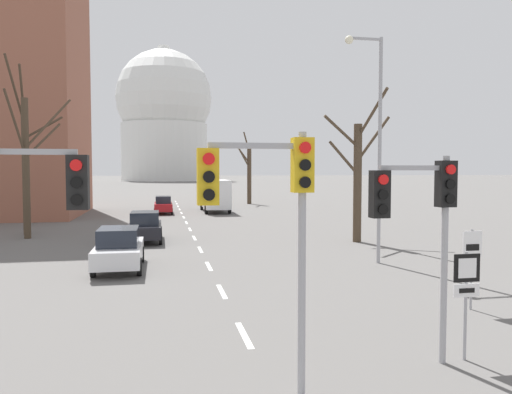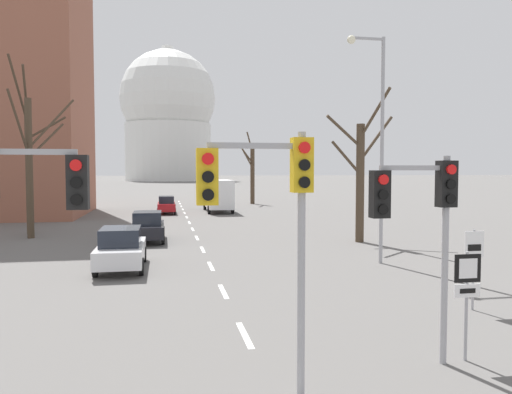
% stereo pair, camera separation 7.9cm
% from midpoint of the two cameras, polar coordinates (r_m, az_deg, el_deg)
% --- Properties ---
extents(lane_stripe_1, '(0.16, 2.00, 0.01)m').
position_cam_midpoint_polar(lane_stripe_1, '(12.75, -1.12, -15.47)').
color(lane_stripe_1, silver).
rests_on(lane_stripe_1, ground_plane).
extents(lane_stripe_2, '(0.16, 2.00, 0.01)m').
position_cam_midpoint_polar(lane_stripe_2, '(17.04, -3.63, -10.71)').
color(lane_stripe_2, silver).
rests_on(lane_stripe_2, ground_plane).
extents(lane_stripe_3, '(0.16, 2.00, 0.01)m').
position_cam_midpoint_polar(lane_stripe_3, '(21.41, -5.08, -7.87)').
color(lane_stripe_3, silver).
rests_on(lane_stripe_3, ground_plane).
extents(lane_stripe_4, '(0.16, 2.00, 0.01)m').
position_cam_midpoint_polar(lane_stripe_4, '(25.83, -6.03, -5.99)').
color(lane_stripe_4, silver).
rests_on(lane_stripe_4, ground_plane).
extents(lane_stripe_5, '(0.16, 2.00, 0.01)m').
position_cam_midpoint_polar(lane_stripe_5, '(30.27, -6.70, -4.66)').
color(lane_stripe_5, silver).
rests_on(lane_stripe_5, ground_plane).
extents(lane_stripe_6, '(0.16, 2.00, 0.01)m').
position_cam_midpoint_polar(lane_stripe_6, '(34.73, -7.19, -3.67)').
color(lane_stripe_6, silver).
rests_on(lane_stripe_6, ground_plane).
extents(lane_stripe_7, '(0.16, 2.00, 0.01)m').
position_cam_midpoint_polar(lane_stripe_7, '(39.19, -7.57, -2.91)').
color(lane_stripe_7, silver).
rests_on(lane_stripe_7, ground_plane).
extents(lane_stripe_8, '(0.16, 2.00, 0.01)m').
position_cam_midpoint_polar(lane_stripe_8, '(43.66, -7.88, -2.30)').
color(lane_stripe_8, silver).
rests_on(lane_stripe_8, ground_plane).
extents(lane_stripe_9, '(0.16, 2.00, 0.01)m').
position_cam_midpoint_polar(lane_stripe_9, '(48.14, -8.12, -1.81)').
color(lane_stripe_9, silver).
rests_on(lane_stripe_9, ground_plane).
extents(lane_stripe_10, '(0.16, 2.00, 0.01)m').
position_cam_midpoint_polar(lane_stripe_10, '(52.62, -8.33, -1.40)').
color(lane_stripe_10, silver).
rests_on(lane_stripe_10, ground_plane).
extents(lane_stripe_11, '(0.16, 2.00, 0.01)m').
position_cam_midpoint_polar(lane_stripe_11, '(57.11, -8.50, -1.05)').
color(lane_stripe_11, silver).
rests_on(lane_stripe_11, ground_plane).
extents(lane_stripe_12, '(0.16, 2.00, 0.01)m').
position_cam_midpoint_polar(lane_stripe_12, '(61.60, -8.64, -0.76)').
color(lane_stripe_12, silver).
rests_on(lane_stripe_12, ground_plane).
extents(lane_stripe_13, '(0.16, 2.00, 0.01)m').
position_cam_midpoint_polar(lane_stripe_13, '(66.09, -8.77, -0.50)').
color(lane_stripe_13, silver).
rests_on(lane_stripe_13, ground_plane).
extents(traffic_signal_near_right, '(1.83, 0.34, 4.36)m').
position_cam_midpoint_polar(traffic_signal_near_right, '(10.78, 18.69, -1.22)').
color(traffic_signal_near_right, '#9E9EA3').
rests_on(traffic_signal_near_right, ground_plane).
extents(traffic_signal_centre_tall, '(2.02, 0.34, 4.73)m').
position_cam_midpoint_polar(traffic_signal_centre_tall, '(8.65, 1.76, -0.10)').
color(traffic_signal_centre_tall, '#9E9EA3').
rests_on(traffic_signal_centre_tall, ground_plane).
extents(traffic_signal_near_left, '(1.86, 0.34, 4.63)m').
position_cam_midpoint_polar(traffic_signal_near_left, '(9.51, -25.20, -0.61)').
color(traffic_signal_near_left, '#9E9EA3').
rests_on(traffic_signal_near_left, ground_plane).
extents(route_sign_post, '(0.60, 0.08, 2.34)m').
position_cam_midpoint_polar(route_sign_post, '(11.63, 23.16, -9.45)').
color(route_sign_post, '#9E9EA3').
rests_on(route_sign_post, ground_plane).
extents(speed_limit_sign, '(0.60, 0.08, 2.35)m').
position_cam_midpoint_polar(speed_limit_sign, '(15.83, 23.76, -6.16)').
color(speed_limit_sign, '#9E9EA3').
rests_on(speed_limit_sign, ground_plane).
extents(street_lamp_right, '(1.71, 0.36, 9.76)m').
position_cam_midpoint_polar(street_lamp_right, '(22.29, 13.74, 7.47)').
color(street_lamp_right, '#9E9EA3').
rests_on(street_lamp_right, ground_plane).
extents(sedan_near_left, '(1.70, 4.33, 1.66)m').
position_cam_midpoint_polar(sedan_near_left, '(47.54, -10.16, -0.89)').
color(sedan_near_left, maroon).
rests_on(sedan_near_left, ground_plane).
extents(sedan_near_right, '(1.89, 4.50, 1.74)m').
position_cam_midpoint_polar(sedan_near_right, '(21.21, -15.05, -5.69)').
color(sedan_near_right, silver).
rests_on(sedan_near_right, ground_plane).
extents(sedan_mid_centre, '(1.89, 4.45, 1.73)m').
position_cam_midpoint_polar(sedan_mid_centre, '(29.07, -12.20, -3.31)').
color(sedan_mid_centre, black).
rests_on(sedan_mid_centre, ground_plane).
extents(delivery_truck, '(2.44, 7.20, 3.14)m').
position_cam_midpoint_polar(delivery_truck, '(48.81, -4.29, 0.28)').
color(delivery_truck, '#333842').
rests_on(delivery_truck, ground_plane).
extents(bare_tree_left_near, '(2.84, 4.83, 8.65)m').
position_cam_midpoint_polar(bare_tree_left_near, '(32.68, -24.25, 3.64)').
color(bare_tree_left_near, '#473828').
rests_on(bare_tree_left_near, ground_plane).
extents(bare_tree_right_near, '(4.21, 3.86, 8.35)m').
position_cam_midpoint_polar(bare_tree_right_near, '(28.70, 11.92, 2.53)').
color(bare_tree_right_near, '#473828').
rests_on(bare_tree_right_near, ground_plane).
extents(bare_tree_left_far, '(2.65, 3.88, 10.86)m').
position_cam_midpoint_polar(bare_tree_left_far, '(34.58, -24.47, 3.81)').
color(bare_tree_left_far, '#473828').
rests_on(bare_tree_left_far, ground_plane).
extents(bare_tree_right_far, '(1.87, 3.27, 8.84)m').
position_cam_midpoint_polar(bare_tree_right_far, '(60.48, -0.44, 2.84)').
color(bare_tree_right_far, '#473828').
rests_on(bare_tree_right_far, ground_plane).
extents(capitol_dome, '(37.35, 37.35, 52.76)m').
position_cam_midpoint_polar(capitol_dome, '(202.30, -10.01, 9.14)').
color(capitol_dome, silver).
rests_on(capitol_dome, ground_plane).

